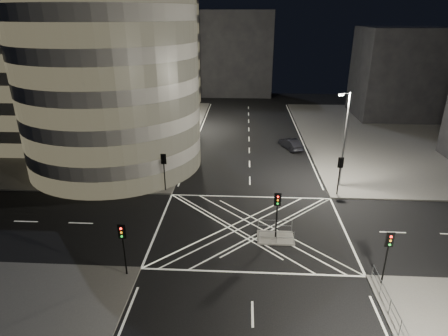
# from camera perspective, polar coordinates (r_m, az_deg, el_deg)

# --- Properties ---
(ground) EXTENTS (120.00, 120.00, 0.00)m
(ground) POSITION_cam_1_polar(r_m,az_deg,el_deg) (32.74, 4.10, -9.13)
(ground) COLOR black
(ground) RESTS_ON ground
(sidewalk_far_left) EXTENTS (42.00, 42.00, 0.15)m
(sidewalk_far_left) POSITION_cam_1_polar(r_m,az_deg,el_deg) (64.06, -23.20, 5.14)
(sidewalk_far_left) COLOR #5A5754
(sidewalk_far_left) RESTS_ON ground
(sidewalk_far_right) EXTENTS (42.00, 42.00, 0.15)m
(sidewalk_far_right) POSITION_cam_1_polar(r_m,az_deg,el_deg) (64.74, 30.49, 4.00)
(sidewalk_far_right) COLOR #5A5754
(sidewalk_far_right) RESTS_ON ground
(central_island) EXTENTS (3.00, 2.00, 0.15)m
(central_island) POSITION_cam_1_polar(r_m,az_deg,el_deg) (31.54, 7.83, -10.48)
(central_island) COLOR slate
(central_island) RESTS_ON ground
(office_tower_curved) EXTENTS (30.00, 29.00, 27.20)m
(office_tower_curved) POSITION_cam_1_polar(r_m,az_deg,el_deg) (50.96, -20.74, 16.02)
(office_tower_curved) COLOR gray
(office_tower_curved) RESTS_ON sidewalk_far_left
(office_block_rear) EXTENTS (24.00, 16.00, 22.00)m
(office_block_rear) POSITION_cam_1_polar(r_m,az_deg,el_deg) (73.33, -14.30, 17.08)
(office_block_rear) COLOR gray
(office_block_rear) RESTS_ON sidewalk_far_left
(building_right_far) EXTENTS (14.00, 12.00, 15.00)m
(building_right_far) POSITION_cam_1_polar(r_m,az_deg,el_deg) (73.62, 25.16, 12.97)
(building_right_far) COLOR black
(building_right_far) RESTS_ON sidewalk_far_right
(building_far_end) EXTENTS (18.00, 8.00, 18.00)m
(building_far_end) POSITION_cam_1_polar(r_m,az_deg,el_deg) (86.37, 1.08, 16.99)
(building_far_end) COLOR black
(building_far_end) RESTS_ON ground
(tree_a) EXTENTS (4.10, 4.10, 6.43)m
(tree_a) POSITION_cam_1_polar(r_m,az_deg,el_deg) (40.30, -10.99, 3.33)
(tree_a) COLOR black
(tree_a) RESTS_ON sidewalk_far_left
(tree_b) EXTENTS (4.02, 4.02, 7.25)m
(tree_b) POSITION_cam_1_polar(r_m,az_deg,el_deg) (45.63, -9.32, 6.82)
(tree_b) COLOR black
(tree_b) RESTS_ON sidewalk_far_left
(tree_c) EXTENTS (4.29, 4.29, 7.44)m
(tree_c) POSITION_cam_1_polar(r_m,az_deg,el_deg) (51.31, -7.93, 8.66)
(tree_c) COLOR black
(tree_c) RESTS_ON sidewalk_far_left
(tree_d) EXTENTS (5.29, 5.29, 8.24)m
(tree_d) POSITION_cam_1_polar(r_m,az_deg,el_deg) (57.01, -6.83, 10.33)
(tree_d) COLOR black
(tree_d) RESTS_ON sidewalk_far_left
(tree_e) EXTENTS (3.97, 3.97, 6.12)m
(tree_e) POSITION_cam_1_polar(r_m,az_deg,el_deg) (63.08, -5.85, 10.26)
(tree_e) COLOR black
(tree_e) RESTS_ON sidewalk_far_left
(traffic_signal_fl) EXTENTS (0.55, 0.22, 4.00)m
(traffic_signal_fl) POSITION_cam_1_polar(r_m,az_deg,el_deg) (38.36, -9.14, 0.40)
(traffic_signal_fl) COLOR black
(traffic_signal_fl) RESTS_ON sidewalk_far_left
(traffic_signal_nl) EXTENTS (0.55, 0.22, 4.00)m
(traffic_signal_nl) POSITION_cam_1_polar(r_m,az_deg,el_deg) (26.68, -15.15, -10.58)
(traffic_signal_nl) COLOR black
(traffic_signal_nl) RESTS_ON sidewalk_near_left
(traffic_signal_fr) EXTENTS (0.55, 0.22, 4.00)m
(traffic_signal_fr) POSITION_cam_1_polar(r_m,az_deg,el_deg) (38.70, 17.25, -0.16)
(traffic_signal_fr) COLOR black
(traffic_signal_fr) RESTS_ON sidewalk_far_right
(traffic_signal_nr) EXTENTS (0.55, 0.22, 4.00)m
(traffic_signal_nr) POSITION_cam_1_polar(r_m,az_deg,el_deg) (27.17, 23.71, -11.19)
(traffic_signal_nr) COLOR black
(traffic_signal_nr) RESTS_ON sidewalk_near_right
(traffic_signal_island) EXTENTS (0.55, 0.22, 4.00)m
(traffic_signal_island) POSITION_cam_1_polar(r_m,az_deg,el_deg) (30.11, 8.11, -5.94)
(traffic_signal_island) COLOR black
(traffic_signal_island) RESTS_ON central_island
(street_lamp_left_near) EXTENTS (1.25, 0.25, 10.00)m
(street_lamp_left_near) POSITION_cam_1_polar(r_m,az_deg,el_deg) (42.46, -8.78, 6.33)
(street_lamp_left_near) COLOR slate
(street_lamp_left_near) RESTS_ON sidewalk_far_left
(street_lamp_left_far) EXTENTS (1.25, 0.25, 10.00)m
(street_lamp_left_far) POSITION_cam_1_polar(r_m,az_deg,el_deg) (59.70, -5.32, 11.13)
(street_lamp_left_far) COLOR slate
(street_lamp_left_far) RESTS_ON sidewalk_far_left
(street_lamp_right_far) EXTENTS (1.25, 0.25, 10.00)m
(street_lamp_right_far) POSITION_cam_1_polar(r_m,az_deg,el_deg) (40.01, 17.86, 4.51)
(street_lamp_right_far) COLOR slate
(street_lamp_right_far) RESTS_ON sidewalk_far_right
(railing_island_south) EXTENTS (2.80, 0.06, 1.10)m
(railing_island_south) POSITION_cam_1_polar(r_m,az_deg,el_deg) (30.45, 8.01, -10.41)
(railing_island_south) COLOR slate
(railing_island_south) RESTS_ON central_island
(railing_island_north) EXTENTS (2.80, 0.06, 1.10)m
(railing_island_north) POSITION_cam_1_polar(r_m,az_deg,el_deg) (31.98, 7.77, -8.67)
(railing_island_north) COLOR slate
(railing_island_north) RESTS_ON central_island
(sedan) EXTENTS (3.10, 4.67, 1.45)m
(sedan) POSITION_cam_1_polar(r_m,az_deg,el_deg) (51.92, 10.14, 3.65)
(sedan) COLOR black
(sedan) RESTS_ON ground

